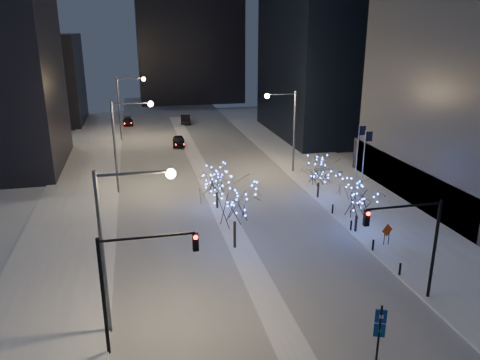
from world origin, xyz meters
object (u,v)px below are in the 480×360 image
object	(u,v)px
street_lamp_w_mid	(124,134)
traffic_signal_east	(415,235)
street_lamp_w_near	(120,229)
traffic_signal_west	(132,274)
wayfinding_sign	(380,327)
holiday_tree_plaza_near	(358,199)
holiday_tree_plaza_far	(319,171)
holiday_tree_median_far	(217,181)
car_near	(179,141)
car_far	(128,122)
holiday_tree_median_near	(235,202)
construction_sign	(387,232)
street_lamp_east	(287,121)
car_mid	(185,119)
street_lamp_w_far	(125,100)

from	to	relation	value
street_lamp_w_mid	traffic_signal_east	world-z (taller)	street_lamp_w_mid
street_lamp_w_near	traffic_signal_west	xyz separation A→B (m)	(0.50, -2.00, -1.74)
traffic_signal_east	wayfinding_sign	world-z (taller)	traffic_signal_east
holiday_tree_plaza_near	holiday_tree_plaza_far	xyz separation A→B (m)	(0.00, 8.81, -0.10)
holiday_tree_median_far	wayfinding_sign	xyz separation A→B (m)	(4.54, -23.68, -0.83)
car_near	wayfinding_sign	bearing A→B (deg)	-79.62
car_far	holiday_tree_plaza_near	xyz separation A→B (m)	(19.50, -53.06, 2.51)
car_near	holiday_tree_median_near	size ratio (longest dim) A/B	0.76
street_lamp_w_mid	holiday_tree_plaza_near	bearing A→B (deg)	-38.19
construction_sign	street_lamp_w_mid	bearing A→B (deg)	123.79
street_lamp_east	holiday_tree_median_far	world-z (taller)	street_lamp_east
street_lamp_east	wayfinding_sign	distance (m)	34.59
street_lamp_w_near	holiday_tree_median_far	distance (m)	20.16
car_mid	holiday_tree_plaza_far	distance (m)	44.45
street_lamp_w_far	holiday_tree_median_far	bearing A→B (deg)	-75.04
holiday_tree_plaza_near	car_far	bearing A→B (deg)	110.18
street_lamp_w_near	street_lamp_w_mid	size ratio (longest dim) A/B	1.00
street_lamp_w_near	wayfinding_sign	size ratio (longest dim) A/B	2.94
traffic_signal_east	car_near	bearing A→B (deg)	102.87
street_lamp_east	holiday_tree_plaza_near	distance (m)	18.59
wayfinding_sign	construction_sign	world-z (taller)	wayfinding_sign
street_lamp_w_far	holiday_tree_plaza_near	bearing A→B (deg)	-64.25
construction_sign	car_mid	bearing A→B (deg)	85.82
holiday_tree_plaza_near	holiday_tree_median_far	bearing A→B (deg)	143.03
car_near	construction_sign	distance (m)	40.26
street_lamp_w_far	holiday_tree_median_near	size ratio (longest dim) A/B	1.69
car_mid	holiday_tree_plaza_far	world-z (taller)	holiday_tree_plaza_far
street_lamp_w_mid	holiday_tree_median_near	xyz separation A→B (m)	(8.44, -16.03, -2.43)
traffic_signal_west	street_lamp_w_far	bearing A→B (deg)	90.55
car_mid	street_lamp_w_mid	bearing A→B (deg)	79.33
car_near	holiday_tree_plaza_near	bearing A→B (deg)	-67.10
street_lamp_w_mid	car_mid	bearing A→B (deg)	74.24
street_lamp_east	construction_sign	bearing A→B (deg)	-85.55
street_lamp_w_near	street_lamp_w_far	distance (m)	50.00
street_lamp_w_mid	car_near	distance (m)	21.81
street_lamp_w_mid	holiday_tree_plaza_near	size ratio (longest dim) A/B	1.99
traffic_signal_west	holiday_tree_plaza_far	xyz separation A→B (m)	(18.94, 20.52, -1.72)
street_lamp_w_far	car_mid	size ratio (longest dim) A/B	2.00
holiday_tree_median_far	construction_sign	distance (m)	16.57
car_mid	traffic_signal_east	bearing A→B (deg)	101.82
street_lamp_w_mid	traffic_signal_west	world-z (taller)	street_lamp_w_mid
car_mid	street_lamp_w_near	bearing A→B (deg)	85.53
holiday_tree_plaza_near	street_lamp_w_near	bearing A→B (deg)	-153.46
street_lamp_w_near	street_lamp_east	size ratio (longest dim) A/B	1.00
car_mid	holiday_tree_median_near	distance (m)	53.16
holiday_tree_median_far	holiday_tree_plaza_near	world-z (taller)	holiday_tree_plaza_near
holiday_tree_median_far	traffic_signal_east	bearing A→B (deg)	-63.79
holiday_tree_plaza_far	street_lamp_east	bearing A→B (deg)	92.52
traffic_signal_east	car_near	distance (m)	47.04
street_lamp_w_far	car_mid	distance (m)	16.88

